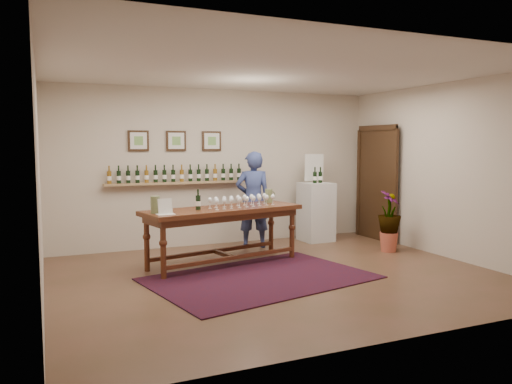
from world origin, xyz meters
name	(u,v)px	position (x,y,z in m)	size (l,w,h in m)	color
ground	(279,276)	(0.00, 0.00, 0.00)	(6.00, 6.00, 0.00)	#4E3922
room_shell	(337,182)	(2.11, 1.86, 1.12)	(6.00, 6.00, 6.00)	beige
rug	(261,278)	(-0.29, -0.03, 0.01)	(2.90, 1.93, 0.02)	#4C0D0F
tasting_table	(223,216)	(-0.48, 0.94, 0.74)	(2.56, 1.27, 0.87)	#472411
table_glasses	(242,201)	(-0.16, 0.98, 0.95)	(1.24, 0.29, 0.17)	white
table_bottles	(197,200)	(-0.89, 0.90, 1.01)	(0.27, 0.15, 0.28)	black
pitcher_left	(155,205)	(-1.55, 0.73, 0.99)	(0.15, 0.15, 0.24)	#687448
pitcher_right	(269,196)	(0.43, 1.28, 0.98)	(0.14, 0.14, 0.22)	#687448
menu_card	(165,206)	(-1.44, 0.58, 0.98)	(0.24, 0.17, 0.21)	silver
display_pedestal	(316,212)	(1.76, 2.03, 0.55)	(0.55, 0.55, 1.10)	silver
pedestal_bottles	(318,175)	(1.76, 1.98, 1.25)	(0.30, 0.08, 0.30)	black
info_sign	(314,168)	(1.79, 2.18, 1.38)	(0.41, 0.02, 0.56)	silver
potted_plant	(389,221)	(2.41, 0.70, 0.52)	(0.67, 0.67, 0.89)	#B6533C
person	(253,200)	(0.43, 1.93, 0.85)	(0.62, 0.41, 1.70)	navy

